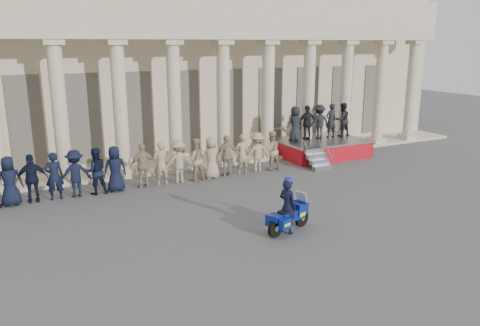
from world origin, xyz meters
name	(u,v)px	position (x,y,z in m)	size (l,w,h in m)	color
ground	(220,230)	(0.00, 0.00, 0.00)	(90.00, 90.00, 0.00)	#47474A
building	(114,71)	(0.00, 14.74, 4.52)	(40.00, 12.50, 9.00)	#BDAE8E
officer_rank	(102,170)	(-2.68, 5.91, 0.98)	(17.44, 0.74, 1.96)	black
reviewing_stand	(320,128)	(9.44, 7.29, 1.57)	(4.65, 4.36, 2.85)	gray
motorcycle	(289,216)	(2.03, -1.16, 0.55)	(1.91, 1.06, 1.26)	black
rider	(288,205)	(1.93, -1.19, 0.95)	(0.62, 0.77, 1.93)	black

